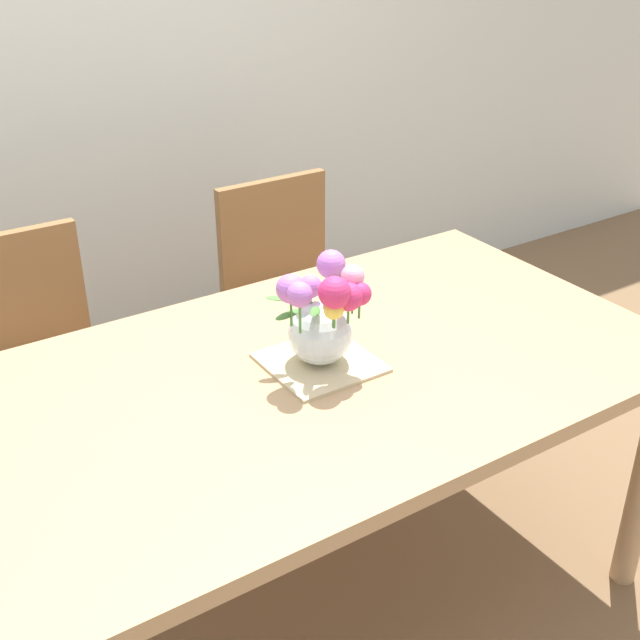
# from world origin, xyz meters

# --- Properties ---
(ground_plane) EXTENTS (12.00, 12.00, 0.00)m
(ground_plane) POSITION_xyz_m (0.00, 0.00, 0.00)
(ground_plane) COLOR brown
(back_wall) EXTENTS (7.00, 0.10, 2.80)m
(back_wall) POSITION_xyz_m (0.00, 1.60, 1.40)
(back_wall) COLOR silver
(back_wall) RESTS_ON ground_plane
(dining_table) EXTENTS (1.79, 0.99, 0.77)m
(dining_table) POSITION_xyz_m (0.00, 0.00, 0.68)
(dining_table) COLOR tan
(dining_table) RESTS_ON ground_plane
(chair_left) EXTENTS (0.42, 0.42, 0.90)m
(chair_left) POSITION_xyz_m (-0.45, 0.84, 0.52)
(chair_left) COLOR olive
(chair_left) RESTS_ON ground_plane
(chair_right) EXTENTS (0.42, 0.42, 0.90)m
(chair_right) POSITION_xyz_m (0.45, 0.84, 0.52)
(chair_right) COLOR olive
(chair_right) RESTS_ON ground_plane
(placemat) EXTENTS (0.25, 0.25, 0.01)m
(placemat) POSITION_xyz_m (0.04, 0.01, 0.77)
(placemat) COLOR #CCB789
(placemat) RESTS_ON dining_table
(flower_vase) EXTENTS (0.24, 0.22, 0.26)m
(flower_vase) POSITION_xyz_m (0.04, -0.00, 0.90)
(flower_vase) COLOR silver
(flower_vase) RESTS_ON placemat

